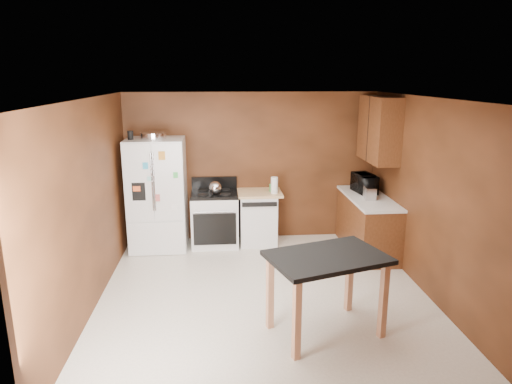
{
  "coord_description": "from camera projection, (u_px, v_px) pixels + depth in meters",
  "views": [
    {
      "loc": [
        -0.54,
        -5.33,
        2.76
      ],
      "look_at": [
        -0.04,
        0.85,
        1.17
      ],
      "focal_mm": 32.0,
      "sensor_mm": 36.0,
      "label": 1
    }
  ],
  "objects": [
    {
      "name": "pen_cup",
      "position": [
        130.0,
        135.0,
        7.0
      ],
      "size": [
        0.09,
        0.09,
        0.13
      ],
      "primitive_type": "cylinder",
      "color": "black",
      "rests_on": "refrigerator"
    },
    {
      "name": "gas_range",
      "position": [
        215.0,
        218.0,
        7.57
      ],
      "size": [
        0.76,
        0.68,
        1.1
      ],
      "color": "white",
      "rests_on": "ground"
    },
    {
      "name": "refrigerator",
      "position": [
        158.0,
        194.0,
        7.33
      ],
      "size": [
        0.9,
        0.8,
        1.8
      ],
      "color": "white",
      "rests_on": "ground"
    },
    {
      "name": "floor",
      "position": [
        264.0,
        296.0,
        5.87
      ],
      "size": [
        4.5,
        4.5,
        0.0
      ],
      "primitive_type": "plane",
      "color": "white",
      "rests_on": "ground"
    },
    {
      "name": "green_canister",
      "position": [
        273.0,
        188.0,
        7.57
      ],
      "size": [
        0.12,
        0.12,
        0.12
      ],
      "primitive_type": "cylinder",
      "rotation": [
        0.0,
        0.0,
        0.08
      ],
      "color": "green",
      "rests_on": "dishwasher"
    },
    {
      "name": "paper_towel",
      "position": [
        274.0,
        185.0,
        7.42
      ],
      "size": [
        0.12,
        0.12,
        0.27
      ],
      "primitive_type": "cylinder",
      "rotation": [
        0.0,
        0.0,
        -0.08
      ],
      "color": "white",
      "rests_on": "dishwasher"
    },
    {
      "name": "right_cabinets",
      "position": [
        371.0,
        196.0,
        7.22
      ],
      "size": [
        0.63,
        1.58,
        2.45
      ],
      "color": "brown",
      "rests_on": "ground"
    },
    {
      "name": "toaster",
      "position": [
        370.0,
        193.0,
        7.06
      ],
      "size": [
        0.19,
        0.28,
        0.19
      ],
      "primitive_type": "cube",
      "rotation": [
        0.0,
        0.0,
        -0.12
      ],
      "color": "silver",
      "rests_on": "right_cabinets"
    },
    {
      "name": "microwave",
      "position": [
        364.0,
        184.0,
        7.44
      ],
      "size": [
        0.41,
        0.55,
        0.27
      ],
      "primitive_type": "imported",
      "rotation": [
        0.0,
        0.0,
        1.74
      ],
      "color": "black",
      "rests_on": "right_cabinets"
    },
    {
      "name": "wall_back",
      "position": [
        252.0,
        167.0,
        7.74
      ],
      "size": [
        4.2,
        0.0,
        4.2
      ],
      "primitive_type": "plane",
      "rotation": [
        1.57,
        0.0,
        0.0
      ],
      "color": "brown",
      "rests_on": "ground"
    },
    {
      "name": "kettle",
      "position": [
        215.0,
        188.0,
        7.33
      ],
      "size": [
        0.21,
        0.21,
        0.21
      ],
      "primitive_type": "sphere",
      "color": "silver",
      "rests_on": "gas_range"
    },
    {
      "name": "roasting_pan",
      "position": [
        153.0,
        135.0,
        7.1
      ],
      "size": [
        0.4,
        0.4,
        0.1
      ],
      "primitive_type": "cylinder",
      "color": "silver",
      "rests_on": "refrigerator"
    },
    {
      "name": "wall_left",
      "position": [
        89.0,
        207.0,
        5.4
      ],
      "size": [
        0.0,
        4.5,
        4.5
      ],
      "primitive_type": "plane",
      "rotation": [
        1.57,
        0.0,
        1.57
      ],
      "color": "brown",
      "rests_on": "ground"
    },
    {
      "name": "wall_front",
      "position": [
        295.0,
        285.0,
        3.39
      ],
      "size": [
        4.2,
        0.0,
        4.2
      ],
      "primitive_type": "plane",
      "rotation": [
        -1.57,
        0.0,
        0.0
      ],
      "color": "brown",
      "rests_on": "ground"
    },
    {
      "name": "ceiling",
      "position": [
        265.0,
        99.0,
        5.25
      ],
      "size": [
        4.5,
        4.5,
        0.0
      ],
      "primitive_type": "plane",
      "rotation": [
        3.14,
        0.0,
        0.0
      ],
      "color": "white",
      "rests_on": "ground"
    },
    {
      "name": "dishwasher",
      "position": [
        258.0,
        217.0,
        7.65
      ],
      "size": [
        0.78,
        0.63,
        0.89
      ],
      "color": "white",
      "rests_on": "ground"
    },
    {
      "name": "island",
      "position": [
        327.0,
        268.0,
        4.87
      ],
      "size": [
        1.4,
        1.14,
        0.91
      ],
      "color": "black",
      "rests_on": "ground"
    },
    {
      "name": "wall_right",
      "position": [
        431.0,
        199.0,
        5.73
      ],
      "size": [
        0.0,
        4.5,
        4.5
      ],
      "primitive_type": "plane",
      "rotation": [
        1.57,
        0.0,
        -1.57
      ],
      "color": "brown",
      "rests_on": "ground"
    }
  ]
}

